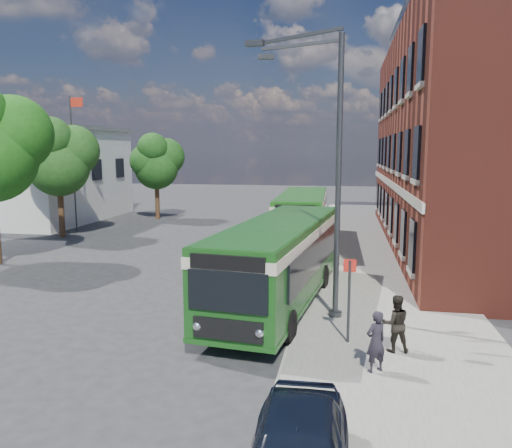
# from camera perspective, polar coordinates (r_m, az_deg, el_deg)

# --- Properties ---
(ground) EXTENTS (120.00, 120.00, 0.00)m
(ground) POSITION_cam_1_polar(r_m,az_deg,el_deg) (19.43, -6.54, -8.05)
(ground) COLOR #2C2C2F
(ground) RESTS_ON ground
(pavement) EXTENTS (6.00, 48.00, 0.15)m
(pavement) POSITION_cam_1_polar(r_m,az_deg,el_deg) (26.44, 13.38, -3.62)
(pavement) COLOR gray
(pavement) RESTS_ON ground
(kerb_line) EXTENTS (0.12, 48.00, 0.01)m
(kerb_line) POSITION_cam_1_polar(r_m,az_deg,el_deg) (26.45, 6.75, -3.60)
(kerb_line) COLOR beige
(kerb_line) RESTS_ON ground
(brick_office) EXTENTS (12.10, 26.00, 14.20)m
(brick_office) POSITION_cam_1_polar(r_m,az_deg,el_deg) (31.08, 26.61, 10.28)
(brick_office) COLOR maroon
(brick_office) RESTS_ON ground
(white_building) EXTENTS (9.40, 13.40, 7.30)m
(white_building) POSITION_cam_1_polar(r_m,az_deg,el_deg) (42.84, -23.12, 5.32)
(white_building) COLOR silver
(white_building) RESTS_ON ground
(flagpole) EXTENTS (0.95, 0.10, 9.00)m
(flagpole) POSITION_cam_1_polar(r_m,az_deg,el_deg) (35.63, -20.12, 7.04)
(flagpole) COLOR #323336
(flagpole) RESTS_ON ground
(street_lamp) EXTENTS (2.96, 2.38, 9.00)m
(street_lamp) POSITION_cam_1_polar(r_m,az_deg,el_deg) (15.86, 8.09, 5.81)
(street_lamp) COLOR #323336
(street_lamp) RESTS_ON ground
(bus_stop_sign) EXTENTS (0.35, 0.08, 2.52)m
(bus_stop_sign) POSITION_cam_1_polar(r_m,az_deg,el_deg) (14.20, 10.59, -8.01)
(bus_stop_sign) COLOR #323336
(bus_stop_sign) RESTS_ON ground
(bus_front) EXTENTS (3.84, 10.81, 3.02)m
(bus_front) POSITION_cam_1_polar(r_m,az_deg,el_deg) (17.62, 2.70, -3.57)
(bus_front) COLOR #174C16
(bus_front) RESTS_ON ground
(bus_rear) EXTENTS (2.80, 10.33, 3.02)m
(bus_rear) POSITION_cam_1_polar(r_m,az_deg,el_deg) (29.19, 5.31, 1.19)
(bus_rear) COLOR #1E5D19
(bus_rear) RESTS_ON ground
(pedestrian_a) EXTENTS (0.67, 0.62, 1.53)m
(pedestrian_a) POSITION_cam_1_polar(r_m,az_deg,el_deg) (12.71, 13.53, -12.92)
(pedestrian_a) COLOR black
(pedestrian_a) RESTS_ON pavement
(pedestrian_b) EXTENTS (0.84, 0.70, 1.55)m
(pedestrian_b) POSITION_cam_1_polar(r_m,az_deg,el_deg) (14.04, 15.64, -10.87)
(pedestrian_b) COLOR black
(pedestrian_b) RESTS_ON pavement
(tree_mid) EXTENTS (4.45, 4.23, 7.51)m
(tree_mid) POSITION_cam_1_polar(r_m,az_deg,el_deg) (33.52, -21.64, 7.17)
(tree_mid) COLOR #382114
(tree_mid) RESTS_ON ground
(tree_right) EXTENTS (4.05, 3.85, 6.84)m
(tree_right) POSITION_cam_1_polar(r_m,az_deg,el_deg) (40.48, -11.30, 7.07)
(tree_right) COLOR #382114
(tree_right) RESTS_ON ground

